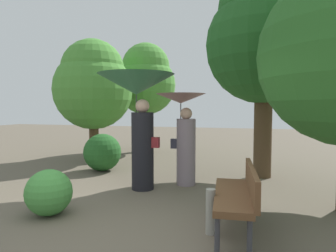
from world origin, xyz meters
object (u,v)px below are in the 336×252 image
person_left (138,100)px  tree_near_left (146,79)px  person_right (183,125)px  tree_near_right (265,34)px  park_bench (239,192)px  path_marker_post (211,212)px  tree_mid_left (93,84)px

person_left → tree_near_left: (-1.62, 4.75, 0.87)m
person_left → person_right: person_left is taller
person_right → tree_near_right: bearing=-50.1°
park_bench → path_marker_post: bearing=-65.3°
tree_near_left → tree_near_right: (3.97, -3.04, 0.62)m
person_left → tree_near_right: bearing=-50.0°
person_right → person_left: bearing=130.3°
person_right → park_bench: (1.23, -2.07, -0.72)m
person_left → tree_mid_left: (-2.48, 2.58, 0.57)m
person_left → path_marker_post: bearing=-131.7°
tree_near_left → tree_mid_left: 2.35m
park_bench → person_right: bearing=-154.6°
person_right → tree_near_right: tree_near_right is taller
tree_near_left → person_right: bearing=-60.3°
path_marker_post → tree_mid_left: bearing=134.1°
tree_near_right → path_marker_post: bearing=-101.5°
person_left → tree_near_left: 5.09m
park_bench → tree_near_right: tree_near_right is taller
person_left → person_right: 1.07m
park_bench → tree_mid_left: (-4.48, 4.09, 1.78)m
tree_near_right → tree_near_left: bearing=142.6°
park_bench → path_marker_post: park_bench is taller
person_right → tree_near_left: size_ratio=0.48×
person_right → path_marker_post: size_ratio=3.27×
tree_near_right → person_left: bearing=-143.9°
tree_near_right → tree_mid_left: 5.00m
tree_near_right → tree_mid_left: (-4.84, 0.87, -0.93)m
park_bench → path_marker_post: (-0.33, -0.19, -0.22)m
tree_mid_left → tree_near_left: bearing=68.2°
person_right → tree_mid_left: size_ratio=0.52×
park_bench → tree_near_right: size_ratio=0.32×
tree_near_right → path_marker_post: size_ratio=8.42×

